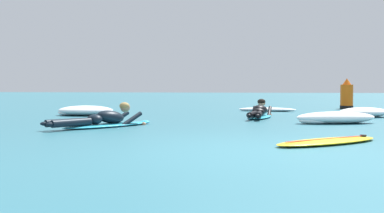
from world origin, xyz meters
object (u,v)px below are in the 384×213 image
at_px(drifting_surfboard, 329,141).
at_px(channel_marker_buoy, 347,96).
at_px(surfer_near, 104,120).
at_px(surfer_far, 259,113).

relative_size(drifting_surfboard, channel_marker_buoy, 1.48).
bearing_deg(surfer_near, drifting_surfboard, -22.96).
distance_m(surfer_near, channel_marker_buoy, 11.12).
bearing_deg(surfer_far, drifting_surfboard, -75.43).
xyz_separation_m(surfer_near, drifting_surfboard, (4.24, -1.80, -0.10)).
bearing_deg(surfer_near, surfer_far, 51.53).
bearing_deg(channel_marker_buoy, drifting_surfboard, -97.30).
height_order(surfer_near, channel_marker_buoy, channel_marker_buoy).
distance_m(surfer_far, channel_marker_buoy, 6.62).
height_order(surfer_far, channel_marker_buoy, channel_marker_buoy).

